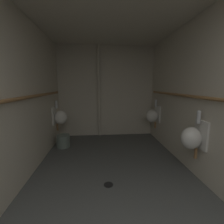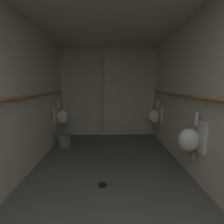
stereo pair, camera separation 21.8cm
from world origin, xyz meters
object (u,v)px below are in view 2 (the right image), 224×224
Objects in this scene: urinal_right_mid at (190,139)px; floor_drain at (103,185)px; standpipe_back_wall at (101,92)px; waste_bin at (64,140)px; urinal_left_mid at (62,116)px; urinal_right_far at (155,116)px.

floor_drain is (-1.28, -0.06, -0.67)m from urinal_right_mid.
waste_bin is at bearing -139.41° from standpipe_back_wall.
urinal_left_mid is at bearing 112.40° from waste_bin.
urinal_right_far is at bearing 7.10° from waste_bin.
urinal_right_mid is 2.49× the size of waste_bin.
urinal_right_mid is at bearing -35.88° from urinal_left_mid.
waste_bin is (-2.26, -0.28, -0.53)m from urinal_right_far.
standpipe_back_wall is at bearing 40.59° from waste_bin.
floor_drain is (1.09, -1.78, -0.67)m from urinal_left_mid.
floor_drain is at bearing -58.46° from urinal_left_mid.
standpipe_back_wall reaches higher than floor_drain.
standpipe_back_wall is (-1.40, 2.18, 0.59)m from urinal_right_mid.
urinal_left_mid is 2.49× the size of waste_bin.
floor_drain is at bearing -125.64° from urinal_right_far.
waste_bin is at bearing -172.90° from urinal_right_far.
waste_bin is (-0.86, -0.74, -1.12)m from standpipe_back_wall.
urinal_right_far is (2.37, 0.01, 0.00)m from urinal_left_mid.
standpipe_back_wall is 8.18× the size of waste_bin.
standpipe_back_wall reaches higher than waste_bin.
floor_drain is 1.80m from waste_bin.
standpipe_back_wall is 2.57m from floor_drain.
urinal_right_far is 2.33m from waste_bin.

